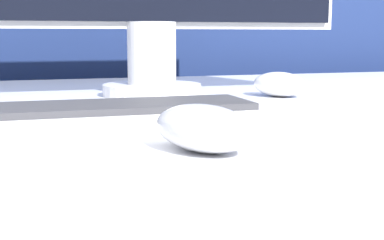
% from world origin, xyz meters
% --- Properties ---
extents(partition_panel, '(5.00, 0.03, 1.49)m').
position_xyz_m(partition_panel, '(0.00, 0.71, 0.75)').
color(partition_panel, navy).
rests_on(partition_panel, ground_plane).
extents(computer_mouse_near, '(0.10, 0.13, 0.04)m').
position_xyz_m(computer_mouse_near, '(-0.07, -0.28, 0.73)').
color(computer_mouse_near, silver).
rests_on(computer_mouse_near, desk).
extents(keyboard, '(0.39, 0.12, 0.02)m').
position_xyz_m(keyboard, '(-0.13, -0.10, 0.72)').
color(keyboard, silver).
rests_on(keyboard, desk).
extents(computer_mouse_far, '(0.10, 0.12, 0.04)m').
position_xyz_m(computer_mouse_far, '(0.20, 0.09, 0.73)').
color(computer_mouse_far, white).
rests_on(computer_mouse_far, desk).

